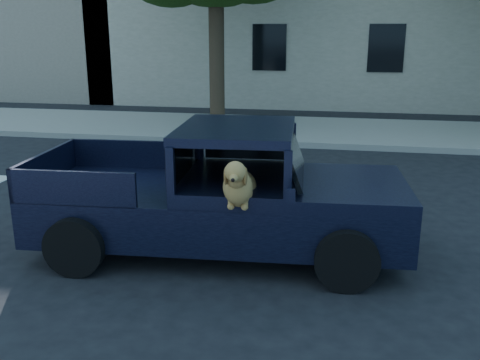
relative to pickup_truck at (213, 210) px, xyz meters
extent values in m
plane|color=black|center=(1.97, -0.65, -0.57)|extent=(120.00, 120.00, 0.00)
cube|color=gray|center=(1.97, 8.55, -0.50)|extent=(60.00, 4.00, 0.15)
cylinder|color=#332619|center=(-2.03, 8.95, 1.63)|extent=(0.44, 0.44, 4.40)
cube|color=tan|center=(-13.03, 15.85, 3.43)|extent=(12.00, 6.00, 8.00)
cube|color=black|center=(0.07, 0.03, 0.00)|extent=(4.83, 2.12, 0.60)
cube|color=black|center=(1.75, 0.13, 0.37)|extent=(1.48, 1.90, 0.15)
cube|color=black|center=(0.30, 0.04, 1.06)|extent=(1.52, 1.83, 0.11)
cube|color=black|center=(1.03, 0.09, 0.74)|extent=(0.33, 1.57, 0.51)
cube|color=black|center=(0.51, -0.36, 0.17)|extent=(0.53, 0.53, 0.34)
cube|color=black|center=(1.10, -1.04, 0.59)|extent=(0.09, 0.05, 0.15)
camera|label=1|loc=(1.57, -6.41, 2.29)|focal=40.00mm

